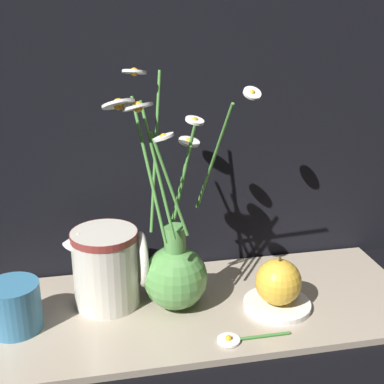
{
  "coord_description": "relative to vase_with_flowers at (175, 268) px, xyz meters",
  "views": [
    {
      "loc": [
        -0.17,
        -0.78,
        0.51
      ],
      "look_at": [
        -0.01,
        0.0,
        0.22
      ],
      "focal_mm": 50.0,
      "sensor_mm": 36.0,
      "label": 1
    }
  ],
  "objects": [
    {
      "name": "vase_with_flowers",
      "position": [
        0.0,
        0.0,
        0.0
      ],
      "size": [
        0.26,
        0.15,
        0.4
      ],
      "color": "#59994C",
      "rests_on": "shelf"
    },
    {
      "name": "orange_fruit",
      "position": [
        0.17,
        -0.04,
        -0.02
      ],
      "size": [
        0.08,
        0.08,
        0.09
      ],
      "color": "gold",
      "rests_on": "saucer_plate"
    },
    {
      "name": "yellow_mug",
      "position": [
        -0.26,
        -0.01,
        -0.03
      ],
      "size": [
        0.09,
        0.08,
        0.08
      ],
      "color": "teal",
      "rests_on": "shelf"
    },
    {
      "name": "loose_daisy",
      "position": [
        0.08,
        -0.12,
        -0.07
      ],
      "size": [
        0.12,
        0.04,
        0.01
      ],
      "color": "#3D7A33",
      "rests_on": "shelf"
    },
    {
      "name": "ceramic_pitcher",
      "position": [
        -0.11,
        0.03,
        0.0
      ],
      "size": [
        0.14,
        0.11,
        0.15
      ],
      "color": "beige",
      "rests_on": "shelf"
    },
    {
      "name": "shelf",
      "position": [
        0.04,
        -0.0,
        -0.08
      ],
      "size": [
        0.76,
        0.3,
        0.01
      ],
      "color": "tan",
      "rests_on": "ground_plane"
    },
    {
      "name": "saucer_plate",
      "position": [
        0.17,
        -0.04,
        -0.07
      ],
      "size": [
        0.12,
        0.12,
        0.01
      ],
      "color": "white",
      "rests_on": "shelf"
    },
    {
      "name": "ground_plane",
      "position": [
        0.04,
        -0.0,
        -0.09
      ],
      "size": [
        6.0,
        6.0,
        0.0
      ],
      "primitive_type": "plane",
      "color": "black"
    }
  ]
}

